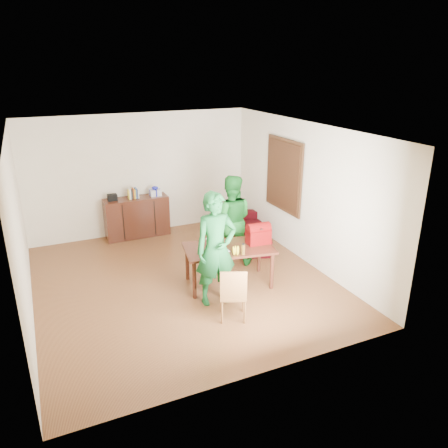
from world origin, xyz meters
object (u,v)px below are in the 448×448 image
red_bag (258,235)px  sofa (248,228)px  person_near (216,249)px  laptop (219,249)px  bottle (243,249)px  person_far (231,220)px  chair (233,304)px  table (229,252)px

red_bag → sofa: bearing=71.1°
person_near → red_bag: 1.06m
laptop → red_bag: (0.77, 0.03, 0.11)m
laptop → bottle: size_ratio=1.66×
person_far → sofa: (0.82, 0.84, -0.59)m
chair → red_bag: (0.95, 0.98, 0.60)m
chair → laptop: (0.18, 0.95, 0.50)m
table → laptop: 0.27m
table → bottle: 0.42m
person_far → bottle: person_far is taller
person_far → red_bag: 0.88m
chair → laptop: 1.09m
person_near → person_far: size_ratio=1.07×
person_near → bottle: person_near is taller
person_near → sofa: (1.67, 2.11, -0.65)m
person_near → red_bag: bearing=24.1°
table → laptop: bearing=-148.6°
person_near → table: bearing=48.2°
table → red_bag: red_bag is taller
person_far → sofa: 1.31m
table → person_far: (0.42, 0.81, 0.25)m
person_far → laptop: size_ratio=5.43×
chair → bottle: size_ratio=4.47×
table → chair: 1.17m
person_near → laptop: 0.46m
chair → red_bag: bearing=68.5°
table → chair: chair is taller
person_near → sofa: size_ratio=0.95×
bottle → red_bag: 0.55m
person_far → person_near: bearing=78.4°
red_bag → sofa: size_ratio=0.21×
bottle → sofa: size_ratio=0.10×
sofa → person_near: bearing=163.1°
chair → sofa: chair is taller
bottle → red_bag: red_bag is taller
chair → person_near: person_near is taller
chair → person_far: size_ratio=0.50×
laptop → chair: bearing=-104.7°
chair → bottle: bearing=75.9°
person_far → bottle: size_ratio=9.00×
table → red_bag: 0.60m
table → person_near: person_near is taller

